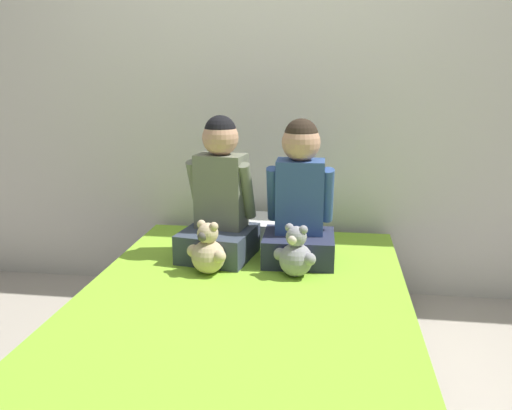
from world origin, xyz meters
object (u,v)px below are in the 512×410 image
at_px(child_on_left, 220,200).
at_px(child_on_right, 300,200).
at_px(bed, 243,336).
at_px(teddy_bear_held_by_right_child, 296,254).
at_px(pillow_at_headboard, 266,228).
at_px(teddy_bear_held_by_left_child, 208,251).

relative_size(child_on_left, child_on_right, 1.01).
distance_m(bed, child_on_right, 0.69).
bearing_deg(teddy_bear_held_by_right_child, pillow_at_headboard, 130.45).
height_order(teddy_bear_held_by_left_child, teddy_bear_held_by_right_child, teddy_bear_held_by_left_child).
xyz_separation_m(bed, teddy_bear_held_by_left_child, (-0.19, 0.22, 0.29)).
distance_m(child_on_right, pillow_at_headboard, 0.43).
xyz_separation_m(teddy_bear_held_by_left_child, pillow_at_headboard, (0.19, 0.54, -0.05)).
relative_size(child_on_left, pillow_at_headboard, 1.44).
distance_m(child_on_right, teddy_bear_held_by_right_child, 0.29).
xyz_separation_m(child_on_right, pillow_at_headboard, (-0.20, 0.30, -0.24)).
bearing_deg(bed, teddy_bear_held_by_right_child, 50.33).
bearing_deg(bed, pillow_at_headboard, 90.00).
xyz_separation_m(child_on_right, teddy_bear_held_by_left_child, (-0.39, -0.24, -0.19)).
distance_m(child_on_left, teddy_bear_held_by_left_child, 0.30).
bearing_deg(bed, child_on_right, 66.86).
bearing_deg(teddy_bear_held_by_left_child, child_on_right, 55.04).
xyz_separation_m(child_on_right, teddy_bear_held_by_right_child, (0.00, -0.22, -0.19)).
bearing_deg(child_on_left, child_on_right, 9.30).
bearing_deg(child_on_left, teddy_bear_held_by_left_child, -81.88).
xyz_separation_m(bed, child_on_left, (-0.19, 0.46, 0.46)).
bearing_deg(pillow_at_headboard, bed, -90.00).
xyz_separation_m(bed, child_on_right, (0.20, 0.46, 0.48)).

